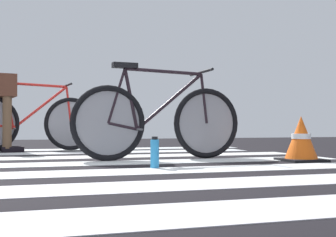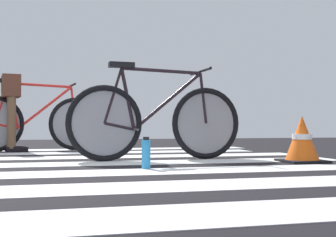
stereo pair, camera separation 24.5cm
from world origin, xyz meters
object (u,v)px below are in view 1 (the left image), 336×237
object	(u,v)px
bicycle_2_of_2	(32,122)
bicycle_1_of_2	(159,120)
cyclist_2_of_2	(6,102)
water_bottle	(155,153)
traffic_cone	(301,140)

from	to	relation	value
bicycle_2_of_2	bicycle_1_of_2	bearing A→B (deg)	-66.16
bicycle_1_of_2	bicycle_2_of_2	world-z (taller)	same
cyclist_2_of_2	water_bottle	world-z (taller)	cyclist_2_of_2
bicycle_2_of_2	traffic_cone	size ratio (longest dim) A/B	4.04
bicycle_2_of_2	traffic_cone	xyz separation A→B (m)	(2.47, -2.34, -0.19)
water_bottle	traffic_cone	size ratio (longest dim) A/B	0.58
bicycle_1_of_2	cyclist_2_of_2	distance (m)	2.35
bicycle_2_of_2	traffic_cone	bearing A→B (deg)	-53.58
bicycle_1_of_2	cyclist_2_of_2	size ratio (longest dim) A/B	1.77
cyclist_2_of_2	water_bottle	bearing A→B (deg)	-73.77
cyclist_2_of_2	bicycle_2_of_2	bearing A→B (deg)	0.00
bicycle_1_of_2	cyclist_2_of_2	bearing A→B (deg)	126.93
bicycle_1_of_2	water_bottle	xyz separation A→B (m)	(-0.26, -0.81, -0.27)
water_bottle	bicycle_2_of_2	bearing A→B (deg)	110.24
bicycle_2_of_2	water_bottle	world-z (taller)	bicycle_2_of_2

